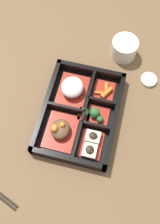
{
  "coord_description": "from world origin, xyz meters",
  "views": [
    {
      "loc": [
        -0.31,
        -0.08,
        0.79
      ],
      "look_at": [
        0.0,
        0.0,
        0.03
      ],
      "focal_mm": 42.0,
      "sensor_mm": 36.0,
      "label": 1
    }
  ],
  "objects": [
    {
      "name": "bowl_greens",
      "position": [
        0.0,
        -0.05,
        0.03
      ],
      "size": [
        0.06,
        0.07,
        0.04
      ],
      "color": "maroon",
      "rests_on": "bento_base"
    },
    {
      "name": "bowl_tofu",
      "position": [
        -0.09,
        -0.06,
        0.02
      ],
      "size": [
        0.09,
        0.07,
        0.03
      ],
      "color": "maroon",
      "rests_on": "bento_base"
    },
    {
      "name": "bowl_stew",
      "position": [
        -0.07,
        0.04,
        0.03
      ],
      "size": [
        0.13,
        0.1,
        0.05
      ],
      "color": "maroon",
      "rests_on": "bento_base"
    },
    {
      "name": "ground_plane",
      "position": [
        0.0,
        0.0,
        0.0
      ],
      "size": [
        3.0,
        3.0,
        0.0
      ],
      "primitive_type": "plane",
      "color": "brown"
    },
    {
      "name": "bento_base",
      "position": [
        0.0,
        0.0,
        0.01
      ],
      "size": [
        0.32,
        0.24,
        0.01
      ],
      "color": "black",
      "rests_on": "ground_plane"
    },
    {
      "name": "tea_cup",
      "position": [
        0.27,
        -0.09,
        0.04
      ],
      "size": [
        0.09,
        0.09,
        0.07
      ],
      "color": "beige",
      "rests_on": "ground_plane"
    },
    {
      "name": "bowl_pickles",
      "position": [
        0.0,
        -0.01,
        0.02
      ],
      "size": [
        0.04,
        0.04,
        0.01
      ],
      "color": "maroon",
      "rests_on": "bento_base"
    },
    {
      "name": "bento_rim",
      "position": [
        0.0,
        -0.0,
        0.02
      ],
      "size": [
        0.32,
        0.24,
        0.04
      ],
      "color": "black",
      "rests_on": "ground_plane"
    },
    {
      "name": "bowl_rice",
      "position": [
        0.07,
        0.04,
        0.03
      ],
      "size": [
        0.13,
        0.1,
        0.05
      ],
      "color": "maroon",
      "rests_on": "bento_base"
    },
    {
      "name": "bowl_carrots",
      "position": [
        0.09,
        -0.06,
        0.02
      ],
      "size": [
        0.08,
        0.07,
        0.02
      ],
      "color": "maroon",
      "rests_on": "bento_base"
    },
    {
      "name": "sauce_dish",
      "position": [
        0.18,
        -0.2,
        0.01
      ],
      "size": [
        0.05,
        0.05,
        0.01
      ],
      "color": "beige",
      "rests_on": "ground_plane"
    }
  ]
}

